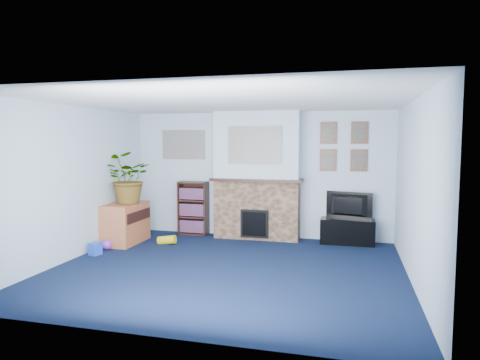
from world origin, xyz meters
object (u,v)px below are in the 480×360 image
(tv_stand, at_px, (347,231))
(television, at_px, (348,206))
(bookshelf, at_px, (194,209))
(sideboard, at_px, (126,224))

(tv_stand, bearing_deg, television, 90.00)
(tv_stand, relative_size, bookshelf, 0.91)
(television, xyz_separation_m, sideboard, (-3.91, -0.95, -0.34))
(tv_stand, distance_m, television, 0.47)
(bookshelf, bearing_deg, television, -1.09)
(bookshelf, relative_size, sideboard, 1.12)
(television, height_order, sideboard, television)
(tv_stand, xyz_separation_m, television, (0.00, 0.02, 0.47))
(bookshelf, bearing_deg, sideboard, -132.88)
(sideboard, bearing_deg, tv_stand, 13.42)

